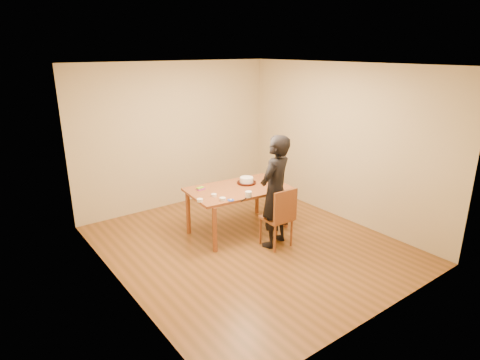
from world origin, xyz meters
TOP-DOWN VIEW (x-y plane):
  - room_shell at (0.00, 0.34)m, footprint 4.00×4.50m
  - dining_table at (0.17, 0.52)m, footprint 1.69×1.11m
  - dining_chair at (0.32, -0.26)m, footprint 0.41×0.41m
  - cake_plate at (0.43, 0.62)m, footprint 0.32×0.32m
  - cake at (0.43, 0.62)m, footprint 0.23×0.23m
  - frosting_dome at (0.43, 0.62)m, footprint 0.22×0.22m
  - frosting_tub at (0.05, 0.09)m, footprint 0.10×0.10m
  - frosting_lid at (-0.25, 0.13)m, footprint 0.10×0.10m
  - frosting_dollop at (-0.25, 0.13)m, footprint 0.04×0.04m
  - ramekin_green at (-0.34, 0.21)m, footprint 0.09×0.09m
  - ramekin_yellow at (-0.35, 0.43)m, footprint 0.08×0.08m
  - ramekin_multi at (-0.64, 0.37)m, footprint 0.09×0.09m
  - candy_box_pink at (-0.35, 0.82)m, footprint 0.14×0.09m
  - candy_box_green at (-0.36, 0.82)m, footprint 0.13×0.08m
  - spatula at (-0.07, 0.04)m, footprint 0.16×0.08m
  - person at (0.32, -0.21)m, footprint 0.73×0.59m

SIDE VIEW (x-z plane):
  - dining_chair at x=0.32m, z-range 0.43..0.47m
  - dining_table at x=0.17m, z-range 0.71..0.75m
  - spatula at x=-0.07m, z-range 0.75..0.76m
  - frosting_lid at x=-0.25m, z-range 0.75..0.76m
  - candy_box_pink at x=-0.35m, z-range 0.75..0.77m
  - cake_plate at x=0.43m, z-range 0.75..0.77m
  - frosting_dollop at x=-0.25m, z-range 0.76..0.78m
  - ramekin_yellow at x=-0.35m, z-range 0.75..0.79m
  - ramekin_multi at x=-0.64m, z-range 0.75..0.79m
  - ramekin_green at x=-0.34m, z-range 0.75..0.79m
  - candy_box_green at x=-0.36m, z-range 0.77..0.79m
  - frosting_tub at x=0.05m, z-range 0.75..0.84m
  - cake at x=0.43m, z-range 0.77..0.85m
  - frosting_dome at x=0.43m, z-range 0.85..0.87m
  - person at x=0.32m, z-range 0.00..1.73m
  - room_shell at x=0.00m, z-range 0.00..2.70m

